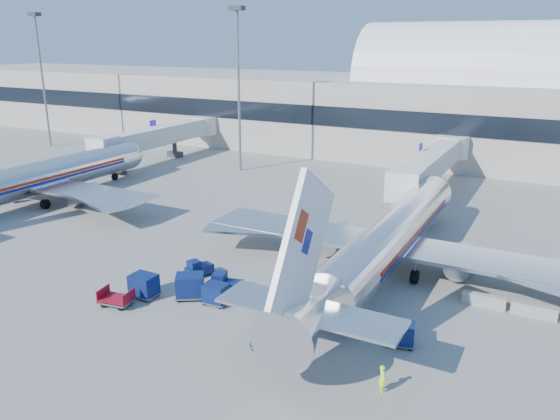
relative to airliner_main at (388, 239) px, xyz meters
The scene contains 20 objects.
ground 11.35m from the airliner_main, 155.75° to the right, with size 260.00×260.00×0.00m, color gray.
terminal 56.80m from the airliner_main, 114.64° to the left, with size 170.00×28.15×21.00m.
airliner_main is the anchor object (origin of this frame).
airliner_mid 42.00m from the airliner_main, behind, with size 32.00×37.26×12.07m.
jetbridge_near 26.43m from the airliner_main, 95.22° to the left, with size 4.40×27.50×6.25m.
jetbridge_mid 51.62m from the airliner_main, 149.36° to the left, with size 4.40×27.50×6.25m.
mast_far_west 75.44m from the airliner_main, 159.99° to the left, with size 2.00×1.20×22.60m.
mast_west 41.12m from the airliner_main, 139.64° to the left, with size 2.00×1.20×22.60m.
barrier_near 8.74m from the airliner_main, 17.39° to the right, with size 3.00×0.55×0.90m, color #9E9E96.
barrier_mid 11.84m from the airliner_main, 12.50° to the right, with size 3.00×0.55×0.90m, color #9E9E96.
tug_lead 13.58m from the airliner_main, 135.34° to the right, with size 2.68×1.81×1.60m.
tug_right 10.03m from the airliner_main, 92.71° to the right, with size 2.55×2.26×1.50m.
tug_left 15.50m from the airliner_main, 149.13° to the right, with size 1.79×2.43×1.43m.
cart_train_a 14.64m from the airliner_main, 129.12° to the right, with size 1.82×1.42×1.55m.
cart_train_b 16.16m from the airliner_main, 135.03° to the right, with size 2.63×2.48×1.85m.
cart_train_c 19.43m from the airliner_main, 138.64° to the right, with size 2.00×1.54×1.75m.
cart_solo_near 15.16m from the airliner_main, 100.92° to the right, with size 1.93×1.49×1.66m.
cart_solo_far 11.41m from the airliner_main, 67.98° to the right, with size 1.96×1.65×1.51m.
cart_open_red 21.42m from the airliner_main, 136.01° to the right, with size 2.48×1.93×0.60m.
ramp_worker 16.36m from the airliner_main, 73.31° to the right, with size 0.59×0.39×1.61m, color #C6FF1A.
Camera 1 is at (21.69, -36.01, 18.33)m, focal length 35.00 mm.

